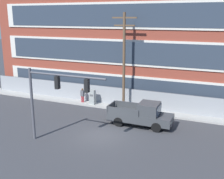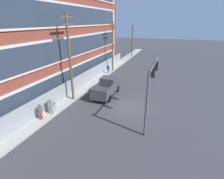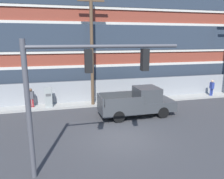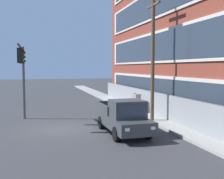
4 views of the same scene
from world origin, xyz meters
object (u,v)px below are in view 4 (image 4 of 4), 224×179
(utility_pole_near_corner, at_px, (153,49))
(traffic_signal_mast, at_px, (22,67))
(pedestrian_near_cabinet, at_px, (135,101))
(electrical_cabinet, at_px, (137,104))
(pickup_truck_dark_grey, at_px, (124,118))

(utility_pole_near_corner, bearing_deg, traffic_signal_mast, -102.58)
(pedestrian_near_cabinet, bearing_deg, traffic_signal_mast, -72.92)
(electrical_cabinet, bearing_deg, pedestrian_near_cabinet, 169.27)
(utility_pole_near_corner, relative_size, pedestrian_near_cabinet, 5.61)
(pickup_truck_dark_grey, distance_m, utility_pole_near_corner, 5.96)
(traffic_signal_mast, distance_m, pickup_truck_dark_grey, 8.16)
(pickup_truck_dark_grey, distance_m, pedestrian_near_cabinet, 8.46)
(electrical_cabinet, distance_m, pedestrian_near_cabinet, 1.36)
(utility_pole_near_corner, distance_m, pedestrian_near_cabinet, 6.46)
(pickup_truck_dark_grey, height_order, utility_pole_near_corner, utility_pole_near_corner)
(traffic_signal_mast, height_order, pickup_truck_dark_grey, traffic_signal_mast)
(pickup_truck_dark_grey, xyz_separation_m, pedestrian_near_cabinet, (-7.71, 3.48, 0.00))
(traffic_signal_mast, bearing_deg, electrical_cabinet, 99.61)
(traffic_signal_mast, bearing_deg, pickup_truck_dark_grey, 50.38)
(utility_pole_near_corner, height_order, electrical_cabinet, utility_pole_near_corner)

